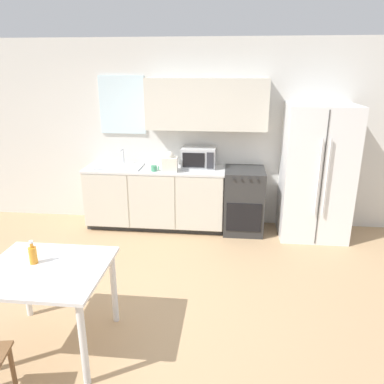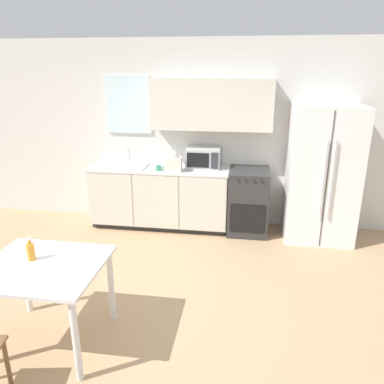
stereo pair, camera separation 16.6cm
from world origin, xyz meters
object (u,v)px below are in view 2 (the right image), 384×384
Objects in this scene: oven_range at (248,201)px; coffee_mug at (159,168)px; dining_table at (43,277)px; refrigerator at (322,174)px; drink_bottle at (31,251)px; microwave at (203,158)px.

oven_range is 1.37m from coffee_mug.
dining_table is (-0.42, -2.46, -0.31)m from coffee_mug.
dining_table is at bearing -99.60° from coffee_mug.
drink_bottle is (-2.78, -2.49, -0.09)m from refrigerator.
dining_table is 0.24m from drink_bottle.
refrigerator is 3.78× the size of microwave.
coffee_mug is (-1.27, -0.15, 0.49)m from oven_range.
refrigerator is at bearing -5.70° from microwave.
microwave is 2.90m from drink_bottle.
refrigerator is 3.74m from drink_bottle.
microwave is at bearing 24.38° from coffee_mug.
oven_range is 0.90m from microwave.
oven_range is at bearing 6.96° from coffee_mug.
drink_bottle is (-1.81, -2.54, 0.37)m from oven_range.
oven_range is 0.50× the size of refrigerator.
oven_range is 4.54× the size of drink_bottle.
microwave is 0.49× the size of dining_table.
microwave is at bearing 170.12° from oven_range.
coffee_mug reaches higher than drink_bottle.
microwave is 2.94m from dining_table.
coffee_mug is at bearing 80.40° from dining_table.
microwave is at bearing 174.30° from refrigerator.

